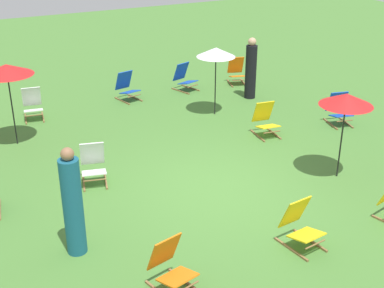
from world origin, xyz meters
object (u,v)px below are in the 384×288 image
(deckchair_12, at_px, (300,225))
(umbrella_2, at_px, (216,52))
(umbrella_0, at_px, (7,70))
(umbrella_1, at_px, (346,100))
(deckchair_6, at_px, (237,72))
(deckchair_11, at_px, (33,105))
(deckchair_5, at_px, (265,120))
(deckchair_13, at_px, (93,165))
(deckchair_3, at_px, (127,87))
(deckchair_7, at_px, (339,110))
(deckchair_1, at_px, (184,78))
(deckchair_8, at_px, (171,266))
(person_0, at_px, (251,70))
(person_1, at_px, (73,205))

(deckchair_12, distance_m, umbrella_2, 6.27)
(umbrella_0, xyz_separation_m, umbrella_1, (5.60, -4.75, -0.12))
(deckchair_6, bearing_deg, deckchair_11, -161.29)
(deckchair_5, distance_m, deckchair_13, 4.49)
(umbrella_2, bearing_deg, deckchair_3, 127.24)
(deckchair_12, xyz_separation_m, deckchair_13, (-2.32, 3.70, 0.00))
(deckchair_7, xyz_separation_m, umbrella_1, (-2.01, -2.27, 1.31))
(deckchair_1, height_order, umbrella_0, umbrella_0)
(deckchair_8, xyz_separation_m, umbrella_0, (-1.03, 6.33, 1.44))
(deckchair_3, height_order, deckchair_6, same)
(deckchair_5, distance_m, deckchair_6, 4.16)
(deckchair_3, relative_size, person_0, 0.48)
(deckchair_1, height_order, deckchair_11, same)
(deckchair_1, distance_m, deckchair_3, 1.87)
(deckchair_7, bearing_deg, umbrella_1, -117.80)
(deckchair_8, relative_size, person_0, 0.48)
(deckchair_7, bearing_deg, deckchair_1, 132.12)
(deckchair_5, relative_size, deckchair_13, 0.98)
(person_0, bearing_deg, umbrella_1, -129.31)
(deckchair_6, xyz_separation_m, umbrella_2, (-1.97, -2.08, 1.33))
(deckchair_13, relative_size, umbrella_2, 0.47)
(person_0, bearing_deg, deckchair_13, -179.86)
(umbrella_1, bearing_deg, umbrella_2, 96.40)
(deckchair_8, xyz_separation_m, deckchair_13, (0.02, 3.70, 0.00))
(deckchair_6, height_order, person_0, person_0)
(deckchair_12, distance_m, deckchair_13, 4.37)
(deckchair_1, bearing_deg, deckchair_3, 163.31)
(deckchair_6, distance_m, deckchair_11, 6.37)
(person_0, bearing_deg, deckchair_3, 128.46)
(deckchair_5, bearing_deg, person_1, -147.16)
(deckchair_3, distance_m, deckchair_6, 3.64)
(deckchair_12, bearing_deg, deckchair_8, 172.94)
(deckchair_13, distance_m, person_1, 2.47)
(deckchair_1, height_order, deckchair_13, same)
(deckchair_6, bearing_deg, person_1, -119.77)
(umbrella_1, bearing_deg, umbrella_0, 139.71)
(deckchair_12, distance_m, person_1, 3.67)
(deckchair_1, bearing_deg, deckchair_8, -135.64)
(deckchair_1, distance_m, umbrella_2, 2.61)
(deckchair_6, xyz_separation_m, person_0, (-0.39, -1.37, 0.47))
(deckchair_6, bearing_deg, deckchair_5, -94.46)
(deckchair_5, bearing_deg, deckchair_12, -110.28)
(deckchair_1, bearing_deg, deckchair_5, -104.91)
(deckchair_8, distance_m, umbrella_2, 7.28)
(deckchair_1, height_order, person_0, person_0)
(deckchair_6, distance_m, umbrella_2, 3.16)
(deckchair_6, height_order, deckchair_8, same)
(deckchair_12, distance_m, umbrella_0, 7.31)
(deckchair_7, bearing_deg, deckchair_13, -164.88)
(person_0, bearing_deg, deckchair_12, -143.72)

